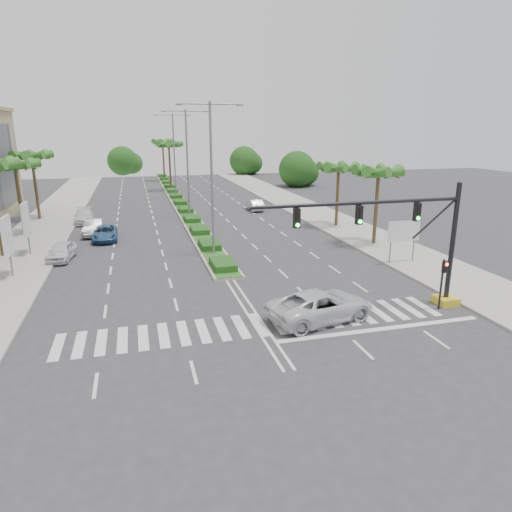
{
  "coord_description": "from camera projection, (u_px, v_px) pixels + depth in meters",
  "views": [
    {
      "loc": [
        -5.92,
        -21.55,
        10.12
      ],
      "look_at": [
        0.58,
        2.78,
        3.0
      ],
      "focal_mm": 32.0,
      "sensor_mm": 36.0,
      "label": 1
    }
  ],
  "objects": [
    {
      "name": "palm_median_a",
      "position": [
        169.0,
        146.0,
        73.43
      ],
      "size": [
        4.57,
        4.68,
        8.05
      ],
      "color": "brown",
      "rests_on": "ground"
    },
    {
      "name": "car_parked_d",
      "position": [
        84.0,
        216.0,
        49.95
      ],
      "size": [
        2.31,
        5.11,
        1.45
      ],
      "primitive_type": "imported",
      "rotation": [
        0.0,
        0.0,
        0.06
      ],
      "color": "silver",
      "rests_on": "ground"
    },
    {
      "name": "streetlight_far",
      "position": [
        174.0,
        151.0,
        65.17
      ],
      "size": [
        5.1,
        0.25,
        12.0
      ],
      "color": "slate",
      "rests_on": "ground"
    },
    {
      "name": "palm_median_b",
      "position": [
        163.0,
        143.0,
        87.38
      ],
      "size": [
        4.57,
        4.68,
        8.05
      ],
      "color": "brown",
      "rests_on": "ground"
    },
    {
      "name": "palm_left_end",
      "position": [
        32.0,
        158.0,
        49.89
      ],
      "size": [
        4.57,
        4.68,
        7.75
      ],
      "color": "brown",
      "rests_on": "ground"
    },
    {
      "name": "median_grass",
      "position": [
        177.0,
        198.0,
        66.03
      ],
      "size": [
        1.8,
        75.0,
        0.04
      ],
      "primitive_type": "cube",
      "color": "#25551D",
      "rests_on": "median"
    },
    {
      "name": "palm_right_near",
      "position": [
        378.0,
        175.0,
        39.19
      ],
      "size": [
        4.57,
        4.68,
        7.05
      ],
      "color": "brown",
      "rests_on": "ground"
    },
    {
      "name": "car_parked_b",
      "position": [
        94.0,
        227.0,
        44.28
      ],
      "size": [
        1.95,
        4.74,
        1.53
      ],
      "primitive_type": "imported",
      "rotation": [
        0.0,
        0.0,
        -0.07
      ],
      "color": "#9F9FA3",
      "rests_on": "ground"
    },
    {
      "name": "car_right",
      "position": [
        255.0,
        205.0,
        57.5
      ],
      "size": [
        1.5,
        4.28,
        1.41
      ],
      "primitive_type": "imported",
      "rotation": [
        0.0,
        0.0,
        3.14
      ],
      "color": "silver",
      "rests_on": "ground"
    },
    {
      "name": "palm_right_far",
      "position": [
        339.0,
        170.0,
        46.7
      ],
      "size": [
        4.57,
        4.68,
        6.75
      ],
      "color": "brown",
      "rests_on": "ground"
    },
    {
      "name": "car_crossing",
      "position": [
        321.0,
        306.0,
        24.66
      ],
      "size": [
        6.41,
        4.01,
        1.65
      ],
      "primitive_type": "imported",
      "rotation": [
        0.0,
        0.0,
        1.8
      ],
      "color": "silver",
      "rests_on": "ground"
    },
    {
      "name": "pedestrian_signal",
      "position": [
        443.0,
        276.0,
        25.71
      ],
      "size": [
        0.28,
        0.36,
        3.0
      ],
      "color": "black",
      "rests_on": "ground"
    },
    {
      "name": "ground",
      "position": [
        259.0,
        325.0,
        24.25
      ],
      "size": [
        160.0,
        160.0,
        0.0
      ],
      "primitive_type": "plane",
      "color": "#333335",
      "rests_on": "ground"
    },
    {
      "name": "car_parked_c",
      "position": [
        105.0,
        233.0,
        42.24
      ],
      "size": [
        2.31,
        4.83,
        1.33
      ],
      "primitive_type": "imported",
      "rotation": [
        0.0,
        0.0,
        0.02
      ],
      "color": "#2B5384",
      "rests_on": "ground"
    },
    {
      "name": "car_parked_a",
      "position": [
        62.0,
        251.0,
        35.95
      ],
      "size": [
        2.18,
        4.31,
        1.41
      ],
      "primitive_type": "imported",
      "rotation": [
        0.0,
        0.0,
        -0.13
      ],
      "color": "silver",
      "rests_on": "ground"
    },
    {
      "name": "billboard_far",
      "position": [
        26.0,
        220.0,
        36.58
      ],
      "size": [
        0.18,
        2.1,
        4.35
      ],
      "color": "slate",
      "rests_on": "ground"
    },
    {
      "name": "footpath_right",
      "position": [
        350.0,
        229.0,
        46.61
      ],
      "size": [
        6.0,
        120.0,
        0.15
      ],
      "primitive_type": "cube",
      "color": "gray",
      "rests_on": "ground"
    },
    {
      "name": "footpath_left",
      "position": [
        26.0,
        249.0,
        39.05
      ],
      "size": [
        6.0,
        120.0,
        0.15
      ],
      "primitive_type": "cube",
      "color": "gray",
      "rests_on": "ground"
    },
    {
      "name": "billboard_near",
      "position": [
        7.0,
        237.0,
        31.0
      ],
      "size": [
        0.18,
        2.1,
        4.35
      ],
      "color": "slate",
      "rests_on": "ground"
    },
    {
      "name": "median",
      "position": [
        177.0,
        199.0,
        66.06
      ],
      "size": [
        2.2,
        75.0,
        0.2
      ],
      "primitive_type": "cube",
      "color": "gray",
      "rests_on": "ground"
    },
    {
      "name": "palm_left_far",
      "position": [
        15.0,
        168.0,
        42.56
      ],
      "size": [
        4.57,
        4.68,
        7.35
      ],
      "color": "brown",
      "rests_on": "ground"
    },
    {
      "name": "streetlight_mid",
      "position": [
        187.0,
        158.0,
        50.29
      ],
      "size": [
        5.1,
        0.25,
        12.0
      ],
      "color": "slate",
      "rests_on": "ground"
    },
    {
      "name": "signal_gantry",
      "position": [
        418.0,
        250.0,
        25.62
      ],
      "size": [
        12.6,
        1.2,
        7.2
      ],
      "color": "gold",
      "rests_on": "ground"
    },
    {
      "name": "streetlight_near",
      "position": [
        212.0,
        172.0,
        35.42
      ],
      "size": [
        5.1,
        0.25,
        12.0
      ],
      "color": "slate",
      "rests_on": "ground"
    },
    {
      "name": "direction_sign",
      "position": [
        403.0,
        233.0,
        34.37
      ],
      "size": [
        2.7,
        0.11,
        3.4
      ],
      "color": "slate",
      "rests_on": "ground"
    }
  ]
}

